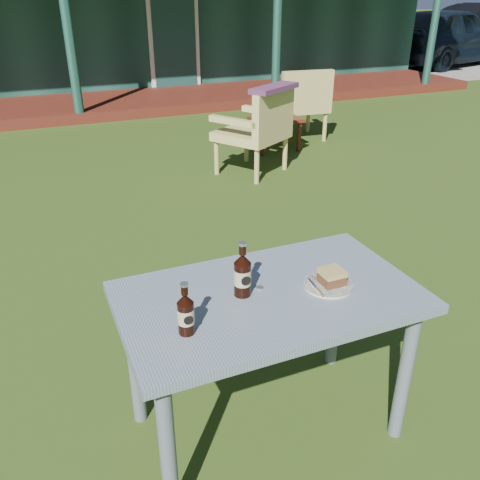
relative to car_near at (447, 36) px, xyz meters
name	(u,v)px	position (x,y,z in m)	size (l,w,h in m)	color
ground	(170,268)	(-9.57, -7.63, -0.72)	(80.00, 80.00, 0.00)	#334916
gravel_strip	(445,60)	(0.93, 0.87, -0.71)	(9.00, 6.00, 0.02)	gray
car_near	(447,36)	(0.00, 0.00, 0.00)	(1.70, 4.23, 1.44)	black
cafe_table	(269,314)	(-9.57, -9.23, -0.10)	(1.20, 0.70, 0.72)	slate
plate	(328,284)	(-9.32, -9.28, 0.01)	(0.20, 0.20, 0.01)	silver
cake_slice	(332,277)	(-9.31, -9.29, 0.05)	(0.09, 0.09, 0.06)	#4F2E19
fork	(316,287)	(-9.39, -9.29, 0.02)	(0.01, 0.14, 0.00)	silver
cola_bottle_near	(243,274)	(-9.67, -9.20, 0.09)	(0.07, 0.07, 0.23)	black
cola_bottle_far	(186,313)	(-9.95, -9.35, 0.08)	(0.06, 0.06, 0.20)	black
bottle_cap	(260,288)	(-9.59, -9.19, 0.00)	(0.03, 0.03, 0.01)	silver
armchair_left	(259,127)	(-8.09, -5.97, -0.21)	(0.89, 0.88, 0.90)	tan
armchair_right	(301,101)	(-7.00, -4.93, -0.21)	(0.73, 0.69, 0.91)	tan
floral_throw	(274,88)	(-8.00, -6.13, 0.20)	(0.63, 0.20, 0.05)	#592E4F
side_table	(276,123)	(-7.52, -5.25, -0.38)	(0.60, 0.40, 0.40)	#551E14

